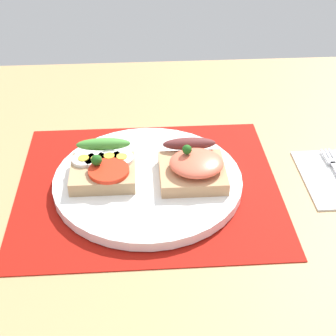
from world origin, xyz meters
The scene contains 5 objects.
ground_plane centered at (0.00, 0.00, -1.60)cm, with size 120.00×90.00×3.20cm, color tan.
placemat centered at (0.00, 0.00, 0.15)cm, with size 38.78×33.50×0.30cm, color #97120A.
plate centered at (0.00, 0.00, 1.03)cm, with size 27.93×27.93×1.46cm, color white.
sandwich_egg_tomato centered at (-6.45, 1.10, 3.32)cm, with size 9.35×10.12×4.19cm.
sandwich_salmon centered at (6.70, -0.28, 3.65)cm, with size 9.55×10.61×5.34cm.
Camera 1 is at (-0.90, -59.33, 46.31)cm, focal length 53.65 mm.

